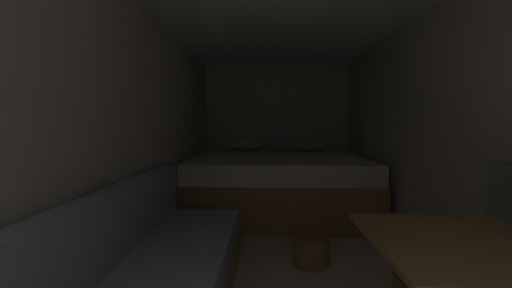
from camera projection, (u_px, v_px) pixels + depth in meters
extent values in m
plane|color=beige|center=(285.00, 265.00, 2.42)|extent=(6.96, 6.96, 0.00)
cube|color=beige|center=(277.00, 130.00, 4.84)|extent=(2.36, 0.05, 2.06)
cube|color=beige|center=(140.00, 138.00, 2.40)|extent=(0.05, 4.96, 2.06)
cube|color=beige|center=(437.00, 138.00, 2.30)|extent=(0.05, 4.96, 2.06)
cube|color=#9E7247|center=(278.00, 192.00, 3.91)|extent=(2.14, 1.83, 0.50)
cube|color=beige|center=(279.00, 164.00, 3.89)|extent=(2.10, 1.79, 0.22)
ellipsoid|color=white|center=(245.00, 146.00, 4.59)|extent=(0.48, 0.33, 0.15)
ellipsoid|color=white|center=(309.00, 146.00, 4.55)|extent=(0.48, 0.33, 0.15)
cube|color=#99A3B7|center=(157.00, 285.00, 1.66)|extent=(0.69, 2.31, 0.17)
cube|color=#99A3B7|center=(101.00, 232.00, 1.65)|extent=(0.12, 2.31, 0.42)
cube|color=olive|center=(464.00, 244.00, 1.12)|extent=(0.67, 0.65, 0.02)
cylinder|color=olive|center=(311.00, 250.00, 2.44)|extent=(0.29, 0.29, 0.23)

